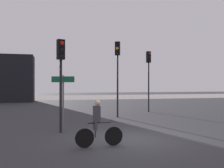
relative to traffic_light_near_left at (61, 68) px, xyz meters
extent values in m
plane|color=#333338|center=(2.62, -1.99, -2.92)|extent=(120.00, 120.00, 0.00)
cube|color=#9E937F|center=(2.62, 32.37, -2.92)|extent=(80.00, 16.00, 0.01)
cylinder|color=black|center=(0.00, 0.01, -1.28)|extent=(0.12, 0.12, 3.29)
cube|color=black|center=(0.00, 0.01, 0.82)|extent=(0.38, 0.34, 0.90)
cylinder|color=red|center=(0.04, -0.12, 1.11)|extent=(0.19, 0.09, 0.19)
cube|color=black|center=(0.05, -0.14, 1.22)|extent=(0.22, 0.18, 0.02)
cylinder|color=black|center=(0.04, -0.12, 0.82)|extent=(0.19, 0.09, 0.19)
cube|color=black|center=(0.05, -0.14, 0.93)|extent=(0.22, 0.18, 0.02)
cylinder|color=black|center=(0.04, -0.12, 0.53)|extent=(0.19, 0.09, 0.19)
cube|color=black|center=(0.05, -0.14, 0.64)|extent=(0.22, 0.18, 0.02)
cylinder|color=black|center=(7.18, 7.19, -0.96)|extent=(0.12, 0.12, 3.93)
cube|color=black|center=(7.18, 7.19, 1.45)|extent=(0.39, 0.35, 0.90)
cylinder|color=red|center=(7.23, 7.06, 1.74)|extent=(0.19, 0.10, 0.19)
cube|color=black|center=(7.24, 7.05, 1.85)|extent=(0.22, 0.19, 0.02)
cylinder|color=black|center=(7.23, 7.06, 1.45)|extent=(0.19, 0.10, 0.19)
cube|color=black|center=(7.24, 7.05, 1.56)|extent=(0.22, 0.19, 0.02)
cylinder|color=black|center=(7.23, 7.06, 1.16)|extent=(0.19, 0.10, 0.19)
cube|color=black|center=(7.24, 7.05, 1.27)|extent=(0.22, 0.19, 0.02)
cylinder|color=black|center=(3.89, 4.56, -0.86)|extent=(0.12, 0.12, 4.12)
cube|color=black|center=(3.89, 4.56, 1.65)|extent=(0.39, 0.36, 0.90)
cylinder|color=black|center=(3.83, 4.44, 1.94)|extent=(0.18, 0.11, 0.19)
cube|color=black|center=(3.82, 4.43, 2.05)|extent=(0.22, 0.19, 0.02)
cylinder|color=orange|center=(3.83, 4.44, 1.65)|extent=(0.18, 0.11, 0.19)
cube|color=black|center=(3.82, 4.43, 1.76)|extent=(0.22, 0.19, 0.02)
cylinder|color=black|center=(3.83, 4.44, 1.36)|extent=(0.18, 0.11, 0.19)
cube|color=black|center=(3.82, 4.43, 1.47)|extent=(0.22, 0.19, 0.02)
cylinder|color=slate|center=(0.14, 0.64, -1.62)|extent=(0.08, 0.08, 2.60)
cube|color=#116038|center=(0.12, 0.58, -0.51)|extent=(1.05, 0.37, 0.28)
cylinder|color=black|center=(1.72, -2.85, -2.59)|extent=(0.66, 0.09, 0.66)
cylinder|color=black|center=(0.68, -2.94, -2.59)|extent=(0.66, 0.09, 0.66)
cylinder|color=black|center=(1.20, -2.90, -2.09)|extent=(0.84, 0.11, 0.04)
cylinder|color=black|center=(1.05, -2.91, -2.32)|extent=(0.04, 0.04, 0.55)
cylinder|color=black|center=(1.67, -2.86, -2.04)|extent=(0.07, 0.46, 0.03)
cylinder|color=#3F3F47|center=(1.06, -3.01, -2.04)|extent=(0.11, 0.11, 0.60)
cylinder|color=#3F3F47|center=(1.04, -2.81, -2.04)|extent=(0.11, 0.11, 0.60)
cube|color=#3F3F47|center=(1.10, -2.90, -1.77)|extent=(0.22, 0.31, 0.54)
sphere|color=beige|center=(1.13, -2.90, -1.40)|extent=(0.20, 0.20, 0.20)
camera|label=1|loc=(-0.48, -11.41, -0.78)|focal=40.00mm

